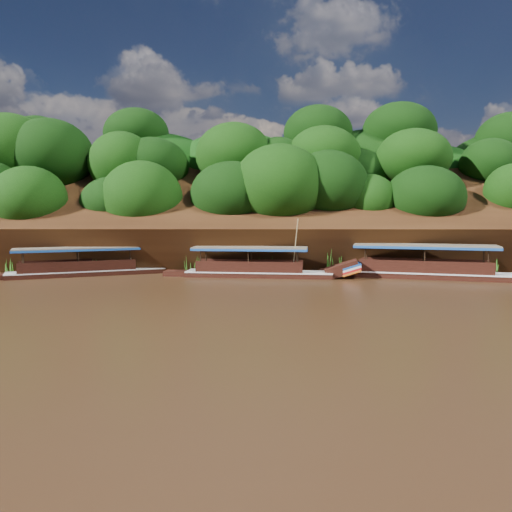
# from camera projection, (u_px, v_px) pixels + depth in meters

# --- Properties ---
(ground) EXTENTS (160.00, 160.00, 0.00)m
(ground) POSITION_uv_depth(u_px,v_px,m) (258.00, 292.00, 31.93)
(ground) COLOR black
(ground) RESTS_ON ground
(riverbank) EXTENTS (120.00, 30.06, 19.40)m
(riverbank) POSITION_uv_depth(u_px,v_px,m) (260.00, 241.00, 54.40)
(riverbank) COLOR black
(riverbank) RESTS_ON ground
(boat_0) EXTENTS (16.00, 6.27, 6.59)m
(boat_0) POSITION_uv_depth(u_px,v_px,m) (447.00, 271.00, 38.17)
(boat_0) COLOR black
(boat_0) RESTS_ON ground
(boat_1) EXTENTS (13.75, 3.43, 5.04)m
(boat_1) POSITION_uv_depth(u_px,v_px,m) (268.00, 270.00, 39.24)
(boat_1) COLOR black
(boat_1) RESTS_ON ground
(boat_2) EXTENTS (14.04, 7.37, 5.14)m
(boat_2) POSITION_uv_depth(u_px,v_px,m) (98.00, 268.00, 40.59)
(boat_2) COLOR black
(boat_2) RESTS_ON ground
(reeds) EXTENTS (49.38, 2.29, 2.06)m
(reeds) POSITION_uv_depth(u_px,v_px,m) (227.00, 263.00, 41.37)
(reeds) COLOR #31741D
(reeds) RESTS_ON ground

